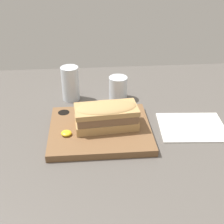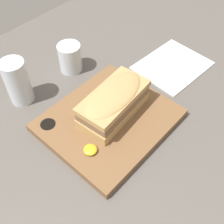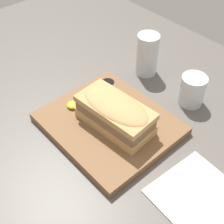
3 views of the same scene
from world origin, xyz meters
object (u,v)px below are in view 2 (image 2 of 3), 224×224
at_px(serving_board, 109,120).
at_px(sandwich, 114,101).
at_px(wine_glass, 70,59).
at_px(water_glass, 18,84).
at_px(napkin, 172,66).

bearing_deg(serving_board, sandwich, 2.90).
distance_m(serving_board, wine_glass, 0.23).
height_order(water_glass, napkin, water_glass).
height_order(sandwich, water_glass, water_glass).
distance_m(wine_glass, napkin, 0.30).
height_order(sandwich, wine_glass, sandwich).
xyz_separation_m(sandwich, wine_glass, (0.06, 0.21, -0.02)).
height_order(sandwich, napkin, sandwich).
xyz_separation_m(serving_board, napkin, (0.28, 0.00, -0.01)).
xyz_separation_m(wine_glass, napkin, (0.21, -0.21, -0.03)).
height_order(serving_board, wine_glass, wine_glass).
bearing_deg(napkin, wine_glass, 134.20).
xyz_separation_m(serving_board, sandwich, (0.02, 0.00, 0.05)).
relative_size(water_glass, wine_glass, 1.49).
distance_m(sandwich, wine_glass, 0.22).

